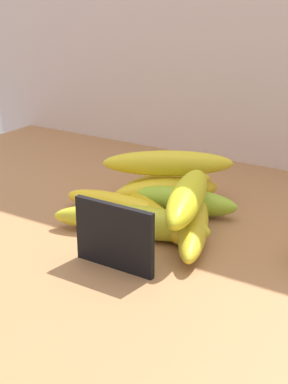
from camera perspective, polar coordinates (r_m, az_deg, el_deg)
counter_top at (r=78.87cm, az=-1.01°, el=-5.28°), size 110.00×76.00×3.00cm
chalkboard_sign at (r=68.03cm, az=-3.03°, el=-4.79°), size 11.00×1.80×8.40cm
banana_0 at (r=87.74cm, az=2.33°, el=0.10°), size 14.74×14.88×4.27cm
banana_1 at (r=83.30cm, az=-2.87°, el=-1.33°), size 17.65×4.46×3.58cm
banana_2 at (r=75.96cm, az=5.11°, el=-3.59°), size 11.44×19.83×3.82cm
banana_3 at (r=79.58cm, az=1.25°, el=-2.55°), size 19.06×13.62×3.26cm
banana_4 at (r=76.16cm, az=0.49°, el=-3.23°), size 17.81×7.92×4.32cm
banana_5 at (r=84.14cm, az=3.89°, el=-0.92°), size 17.29×7.85×4.13cm
banana_6 at (r=91.47cm, az=2.41°, el=0.84°), size 12.53×14.43×3.81cm
banana_7 at (r=78.79cm, az=-2.29°, el=-2.58°), size 18.59×12.05×3.84cm
banana_8 at (r=87.61cm, az=2.46°, el=2.94°), size 19.50×14.10×4.02cm
banana_9 at (r=74.87cm, az=4.45°, el=-0.54°), size 10.16×19.99×4.37cm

